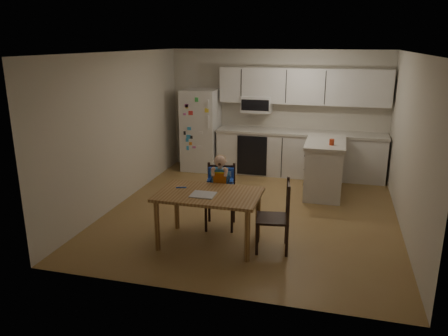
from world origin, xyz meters
name	(u,v)px	position (x,y,z in m)	size (l,w,h in m)	color
room	(259,130)	(0.00, 0.48, 1.25)	(4.52, 5.01, 2.51)	olive
refrigerator	(201,130)	(-1.55, 2.15, 0.85)	(0.72, 0.70, 1.70)	silver
kitchen_run	(299,133)	(0.50, 2.24, 0.88)	(3.37, 0.62, 2.15)	silver
kitchen_island	(324,167)	(1.06, 1.23, 0.49)	(0.69, 1.31, 0.97)	silver
red_cup	(332,142)	(1.17, 0.93, 1.02)	(0.08, 0.08, 0.10)	#B43214
dining_table	(209,200)	(-0.34, -1.29, 0.63)	(1.36, 0.87, 0.73)	brown
napkin	(203,195)	(-0.39, -1.39, 0.73)	(0.31, 0.27, 0.01)	#B4B4B9
toddler_spoon	(180,187)	(-0.78, -1.19, 0.74)	(0.02, 0.02, 0.12)	blue
chair_booster	(221,183)	(-0.35, -0.68, 0.66)	(0.48, 0.48, 1.10)	black
chair_side	(280,212)	(0.60, -1.23, 0.54)	(0.48, 0.48, 0.95)	black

